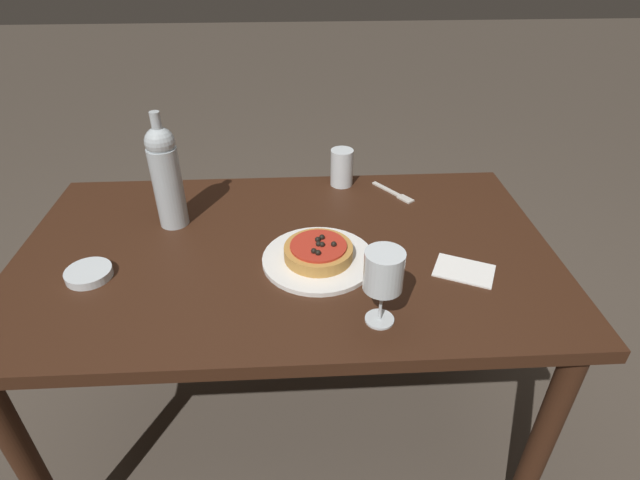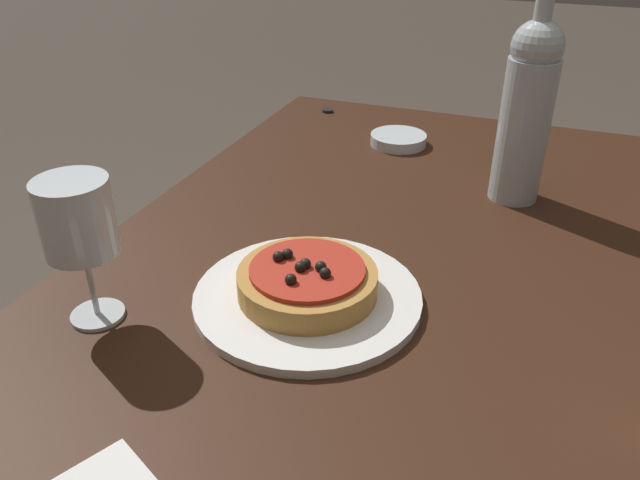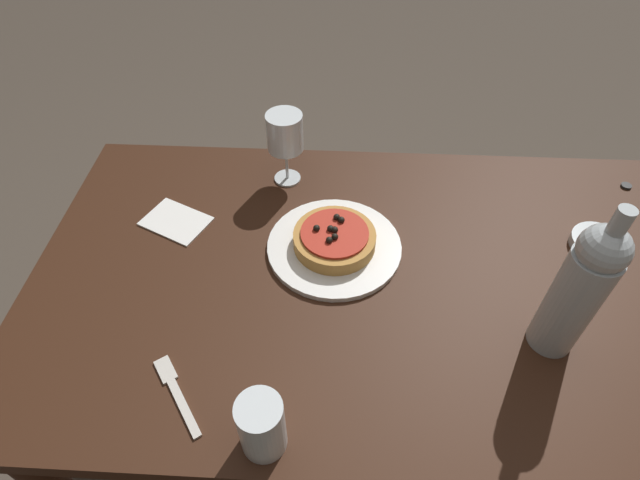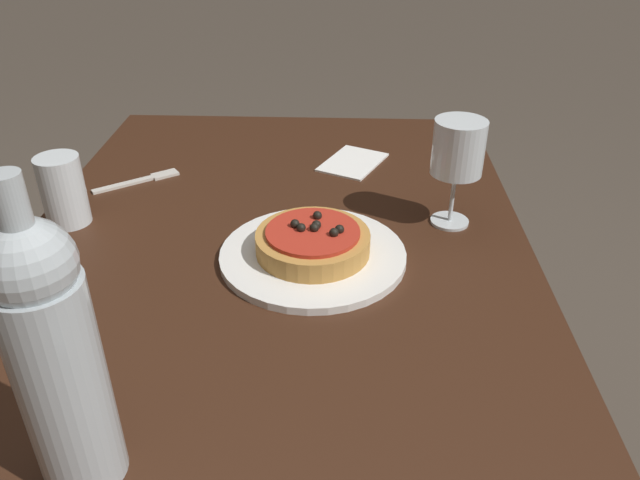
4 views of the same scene
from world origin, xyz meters
name	(u,v)px [view 4 (image 4 of 4)]	position (x,y,z in m)	size (l,w,h in m)	color
dining_table	(267,339)	(0.00, 0.00, 0.63)	(1.38, 0.80, 0.72)	#381E11
dinner_plate	(313,255)	(0.08, -0.06, 0.73)	(0.28, 0.28, 0.01)	white
pizza	(313,241)	(0.08, -0.06, 0.75)	(0.17, 0.17, 0.05)	#BC843D
wine_glass	(458,150)	(0.20, -0.28, 0.85)	(0.08, 0.08, 0.18)	silver
wine_bottle	(55,356)	(-0.31, 0.14, 0.87)	(0.08, 0.08, 0.32)	#B2BCC1
water_cup	(63,191)	(0.18, 0.34, 0.78)	(0.07, 0.07, 0.12)	silver
fork	(142,180)	(0.33, 0.27, 0.73)	(0.11, 0.14, 0.00)	beige
paper_napkin	(353,162)	(0.43, -0.13, 0.73)	(0.17, 0.15, 0.00)	white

